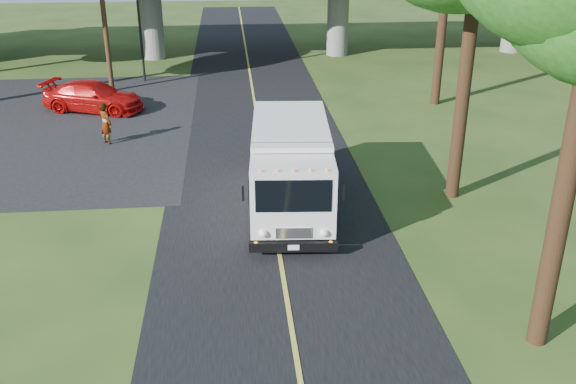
{
  "coord_description": "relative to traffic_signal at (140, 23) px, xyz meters",
  "views": [
    {
      "loc": [
        -1.23,
        -10.37,
        9.02
      ],
      "look_at": [
        0.32,
        6.23,
        1.6
      ],
      "focal_mm": 40.0,
      "sensor_mm": 36.0,
      "label": 1
    }
  ],
  "objects": [
    {
      "name": "utility_pole",
      "position": [
        -1.5,
        -2.0,
        1.4
      ],
      "size": [
        1.6,
        0.26,
        9.0
      ],
      "color": "#472D19",
      "rests_on": "ground"
    },
    {
      "name": "parking_lot",
      "position": [
        -5.0,
        -8.0,
        -3.19
      ],
      "size": [
        16.0,
        18.0,
        0.01
      ],
      "primitive_type": "cube",
      "color": "black",
      "rests_on": "ground"
    },
    {
      "name": "red_sedan",
      "position": [
        -1.75,
        -5.67,
        -2.49
      ],
      "size": [
        5.23,
        3.37,
        1.41
      ],
      "primitive_type": "imported",
      "rotation": [
        0.0,
        0.0,
        1.26
      ],
      "color": "#B50C0B",
      "rests_on": "ground"
    },
    {
      "name": "step_van",
      "position": [
        6.61,
        -17.56,
        -1.69
      ],
      "size": [
        2.9,
        6.77,
        2.78
      ],
      "rotation": [
        0.0,
        0.0,
        -0.07
      ],
      "color": "white",
      "rests_on": "ground"
    },
    {
      "name": "lane_line",
      "position": [
        6.0,
        -16.0,
        -3.17
      ],
      "size": [
        0.12,
        90.0,
        0.01
      ],
      "primitive_type": "cube",
      "color": "gold",
      "rests_on": "road"
    },
    {
      "name": "road",
      "position": [
        6.0,
        -16.0,
        -3.19
      ],
      "size": [
        7.0,
        90.0,
        0.02
      ],
      "primitive_type": "cube",
      "color": "black",
      "rests_on": "ground"
    },
    {
      "name": "traffic_signal",
      "position": [
        0.0,
        0.0,
        0.0
      ],
      "size": [
        0.18,
        0.22,
        5.2
      ],
      "color": "black",
      "rests_on": "ground"
    },
    {
      "name": "pedestrian",
      "position": [
        -0.37,
        -10.53,
        -2.33
      ],
      "size": [
        0.74,
        0.74,
        1.73
      ],
      "primitive_type": "imported",
      "rotation": [
        0.0,
        0.0,
        2.38
      ],
      "color": "gray",
      "rests_on": "ground"
    }
  ]
}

